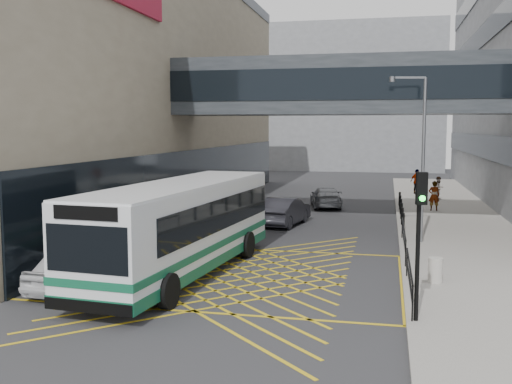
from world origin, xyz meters
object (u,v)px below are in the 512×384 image
Objects in this scene: car_dark at (285,211)px; litter_bin at (435,270)px; bus at (183,225)px; pedestrian_a at (434,196)px; car_white at (78,267)px; car_silver at (326,197)px; street_lamp at (420,149)px; pedestrian_c at (417,182)px; traffic_light at (420,225)px; pedestrian_b at (439,188)px.

car_dark reaches higher than litter_bin.
bus is 6.58× the size of pedestrian_a.
litter_bin is at bearing -161.38° from car_white.
pedestrian_a is at bearing -132.69° from car_dark.
car_dark is 1.07× the size of car_silver.
pedestrian_c is (0.88, 20.43, -3.24)m from street_lamp.
traffic_light is (10.77, -1.61, 2.04)m from car_white.
car_dark is at bearing -162.26° from pedestrian_b.
traffic_light is 0.54× the size of street_lamp.
pedestrian_b is at bearing -111.56° from car_white.
litter_bin is at bearing -131.33° from pedestrian_b.
street_lamp is 4.49× the size of pedestrian_b.
car_dark is 2.55× the size of pedestrian_c.
car_silver is (3.21, 19.53, -1.08)m from bus.
car_silver is (1.45, 7.89, -0.05)m from car_dark.
street_lamp is at bearing 76.36° from traffic_light.
street_lamp reaches higher than litter_bin.
bus is at bearing 108.52° from pedestrian_c.
traffic_light is 11.68m from street_lamp.
traffic_light is (8.04, -4.25, 0.97)m from bus.
pedestrian_a reaches higher than car_dark.
car_silver is at bearing 85.93° from bus.
bus is at bearing 69.90° from car_silver.
car_dark is at bearing 34.96° from pedestrian_a.
street_lamp is (6.82, -4.33, 3.60)m from car_dark.
pedestrian_c is at bearing 74.43° from street_lamp.
pedestrian_c reaches higher than car_dark.
car_white is 0.93× the size of car_dark.
car_dark is at bearing 101.78° from pedestrian_c.
pedestrian_a is at bearing 130.97° from pedestrian_c.
car_silver is 8.99m from pedestrian_b.
pedestrian_c is at bearing 76.45° from bus.
car_silver is at bearing -91.56° from car_dark.
pedestrian_c is (7.70, 16.11, 0.36)m from car_dark.
car_dark is at bearing 86.70° from bus.
car_dark is at bearing 68.77° from car_silver.
bus is 9.15m from traffic_light.
traffic_light is 2.08× the size of pedestrian_c.
pedestrian_c reaches higher than pedestrian_a.
pedestrian_b is at bearing -100.71° from pedestrian_a.
pedestrian_b is (0.77, 6.07, -0.10)m from pedestrian_a.
bus is 26.62m from pedestrian_b.
pedestrian_a is at bearing 69.14° from street_lamp.
litter_bin is 0.43× the size of pedestrian_c.
car_white is at bearing -151.72° from street_lamp.
car_white is at bearing -153.32° from pedestrian_b.
car_dark is 15.58m from pedestrian_b.
car_white is 14.97m from car_dark.
pedestrian_c is at bearing 75.19° from pedestrian_b.
car_silver is at bearing 100.60° from street_lamp.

